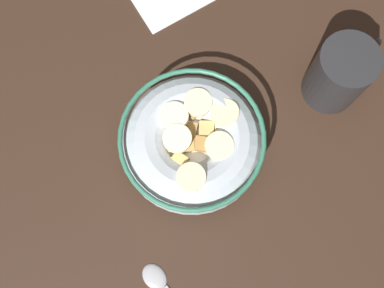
% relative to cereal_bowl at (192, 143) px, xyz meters
% --- Properties ---
extents(ground_plane, '(1.31, 1.31, 0.02)m').
position_rel_cereal_bowl_xyz_m(ground_plane, '(-0.00, -0.00, -0.04)').
color(ground_plane, '#332116').
extents(cereal_bowl, '(0.17, 0.17, 0.07)m').
position_rel_cereal_bowl_xyz_m(cereal_bowl, '(0.00, 0.00, 0.00)').
color(cereal_bowl, '#B2BCC6').
rests_on(cereal_bowl, ground_plane).
extents(coffee_mug, '(0.10, 0.07, 0.10)m').
position_rel_cereal_bowl_xyz_m(coffee_mug, '(0.19, -0.05, 0.01)').
color(coffee_mug, '#262628').
rests_on(coffee_mug, ground_plane).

